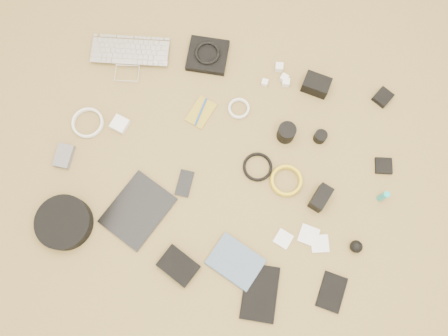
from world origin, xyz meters
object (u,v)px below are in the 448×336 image
(laptop, at_px, (129,61))
(headphone_case, at_px, (64,223))
(tablet, at_px, (138,210))
(paperback, at_px, (225,278))
(dslr_camera, at_px, (316,85))
(phone, at_px, (185,183))

(laptop, xyz_separation_m, headphone_case, (0.00, -0.77, 0.02))
(tablet, height_order, headphone_case, headphone_case)
(tablet, bearing_deg, headphone_case, -133.21)
(laptop, bearing_deg, tablet, -80.48)
(laptop, xyz_separation_m, paperback, (0.69, -0.78, -0.00))
(dslr_camera, bearing_deg, laptop, -166.57)
(paperback, bearing_deg, phone, 58.05)
(laptop, relative_size, tablet, 1.30)
(laptop, bearing_deg, paperback, -61.99)
(tablet, bearing_deg, dslr_camera, 72.17)
(laptop, distance_m, phone, 0.62)
(tablet, distance_m, headphone_case, 0.30)
(phone, height_order, paperback, paperback)
(tablet, distance_m, phone, 0.22)
(headphone_case, bearing_deg, laptop, 90.09)
(phone, xyz_separation_m, paperback, (0.28, -0.32, 0.01))
(dslr_camera, relative_size, tablet, 0.42)
(dslr_camera, xyz_separation_m, paperback, (-0.15, -0.91, -0.02))
(tablet, relative_size, paperback, 1.35)
(headphone_case, bearing_deg, dslr_camera, 46.80)
(laptop, height_order, dslr_camera, dslr_camera)
(laptop, relative_size, phone, 3.13)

